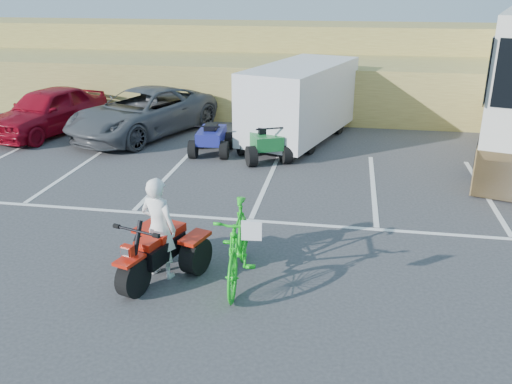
% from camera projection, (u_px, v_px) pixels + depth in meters
% --- Properties ---
extents(ground, '(100.00, 100.00, 0.00)m').
position_uv_depth(ground, '(226.00, 276.00, 9.57)').
color(ground, '#353537').
rests_on(ground, ground).
extents(parking_stripes, '(28.00, 5.16, 0.01)m').
position_uv_depth(parking_stripes, '(297.00, 195.00, 13.17)').
color(parking_stripes, white).
rests_on(parking_stripes, ground).
extents(grass_embankment, '(40.00, 8.50, 3.10)m').
position_uv_depth(grass_embankment, '(305.00, 67.00, 23.28)').
color(grass_embankment, olive).
rests_on(grass_embankment, ground).
extents(red_trike_atv, '(1.78, 2.08, 1.15)m').
position_uv_depth(red_trike_atv, '(157.00, 278.00, 9.48)').
color(red_trike_atv, '#B8190A').
rests_on(red_trike_atv, ground).
extents(rider, '(0.76, 0.61, 1.82)m').
position_uv_depth(rider, '(159.00, 228.00, 9.27)').
color(rider, white).
rests_on(rider, ground).
extents(green_dirt_bike, '(0.80, 2.34, 1.38)m').
position_uv_depth(green_dirt_bike, '(238.00, 244.00, 9.18)').
color(green_dirt_bike, '#14BF19').
rests_on(green_dirt_bike, ground).
extents(grey_pickup, '(4.48, 6.11, 1.54)m').
position_uv_depth(grey_pickup, '(143.00, 112.00, 18.12)').
color(grey_pickup, '#45474C').
rests_on(grey_pickup, ground).
extents(red_car, '(2.90, 4.91, 1.57)m').
position_uv_depth(red_car, '(48.00, 111.00, 18.34)').
color(red_car, maroon).
rests_on(red_car, ground).
extents(cargo_trailer, '(3.56, 5.61, 2.44)m').
position_uv_depth(cargo_trailer, '(301.00, 100.00, 17.35)').
color(cargo_trailer, silver).
rests_on(cargo_trailer, ground).
extents(quad_atv_blue, '(1.25, 1.62, 1.01)m').
position_uv_depth(quad_atv_blue, '(212.00, 153.00, 16.40)').
color(quad_atv_blue, navy).
rests_on(quad_atv_blue, ground).
extents(quad_atv_green, '(1.85, 2.06, 1.10)m').
position_uv_depth(quad_atv_green, '(263.00, 159.00, 15.89)').
color(quad_atv_green, '#166129').
rests_on(quad_atv_green, ground).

